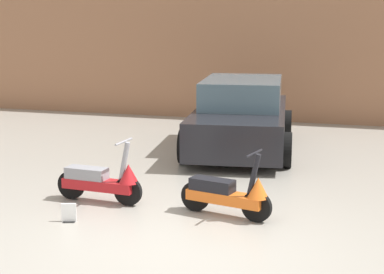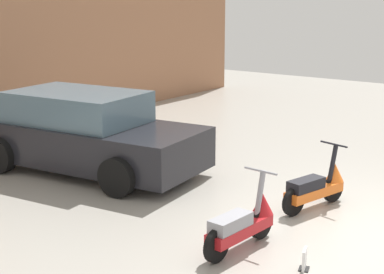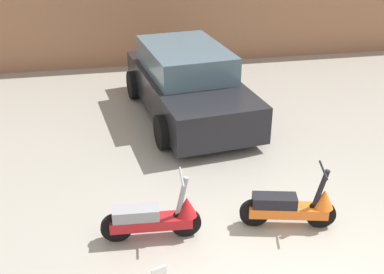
# 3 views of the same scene
# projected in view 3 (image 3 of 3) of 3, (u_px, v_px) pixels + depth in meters

# --- Properties ---
(wall_back) EXTENTS (19.60, 0.12, 3.28)m
(wall_back) POSITION_uv_depth(u_px,v_px,m) (173.00, 5.00, 13.29)
(wall_back) COLOR #9E6B4C
(wall_back) RESTS_ON ground_plane
(scooter_front_left) EXTENTS (1.40, 0.50, 0.98)m
(scooter_front_left) POSITION_uv_depth(u_px,v_px,m) (156.00, 217.00, 6.65)
(scooter_front_left) COLOR black
(scooter_front_left) RESTS_ON ground_plane
(scooter_front_right) EXTENTS (1.36, 0.60, 0.97)m
(scooter_front_right) POSITION_uv_depth(u_px,v_px,m) (293.00, 206.00, 6.89)
(scooter_front_right) COLOR black
(scooter_front_right) RESTS_ON ground_plane
(car_rear_left) EXTENTS (2.50, 4.53, 1.48)m
(car_rear_left) POSITION_uv_depth(u_px,v_px,m) (188.00, 83.00, 10.40)
(car_rear_left) COLOR black
(car_rear_left) RESTS_ON ground_plane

